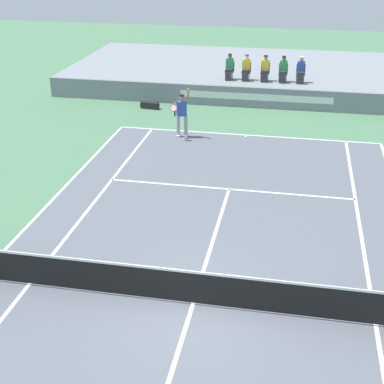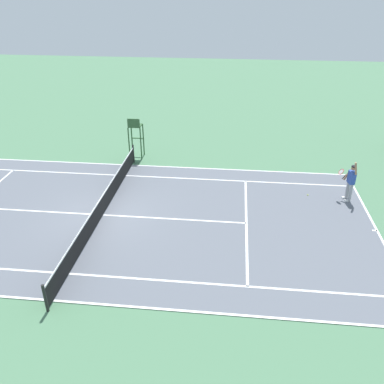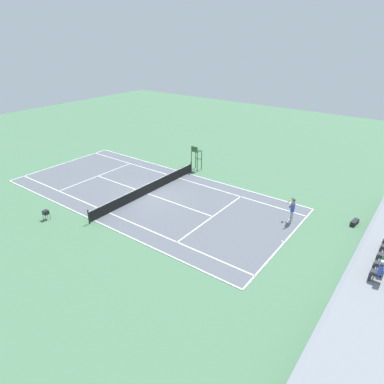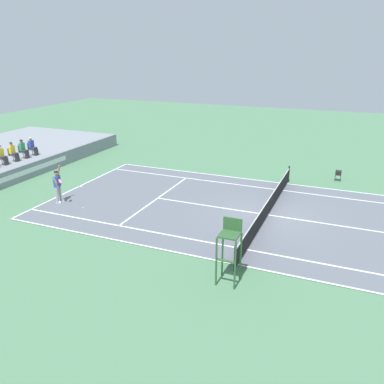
% 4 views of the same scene
% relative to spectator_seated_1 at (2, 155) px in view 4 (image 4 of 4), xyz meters
% --- Properties ---
extents(ground_plane, '(80.00, 80.00, 0.00)m').
position_rel_spectator_seated_1_xyz_m(ground_plane, '(0.63, -17.35, -1.61)').
color(ground_plane, '#4C7A56').
extents(court, '(11.08, 23.88, 0.03)m').
position_rel_spectator_seated_1_xyz_m(court, '(0.63, -17.35, -1.60)').
color(court, slate).
rests_on(court, ground).
extents(net, '(11.98, 0.10, 1.07)m').
position_rel_spectator_seated_1_xyz_m(net, '(0.63, -17.35, -1.09)').
color(net, black).
rests_on(net, ground).
extents(barrier_wall, '(21.14, 0.25, 1.00)m').
position_rel_spectator_seated_1_xyz_m(barrier_wall, '(0.63, -1.30, -1.11)').
color(barrier_wall, gray).
rests_on(barrier_wall, ground).
extents(spectator_seated_1, '(0.44, 0.60, 1.27)m').
position_rel_spectator_seated_1_xyz_m(spectator_seated_1, '(0.00, 0.00, 0.00)').
color(spectator_seated_1, '#474C56').
rests_on(spectator_seated_1, bleacher_platform).
extents(spectator_seated_2, '(0.44, 0.60, 1.27)m').
position_rel_spectator_seated_1_xyz_m(spectator_seated_2, '(0.94, 0.00, 0.00)').
color(spectator_seated_2, '#474C56').
rests_on(spectator_seated_2, bleacher_platform).
extents(spectator_seated_3, '(0.44, 0.60, 1.27)m').
position_rel_spectator_seated_1_xyz_m(spectator_seated_3, '(1.83, 0.00, 0.00)').
color(spectator_seated_3, '#474C56').
rests_on(spectator_seated_3, bleacher_platform).
extents(spectator_seated_4, '(0.44, 0.60, 1.27)m').
position_rel_spectator_seated_1_xyz_m(spectator_seated_4, '(2.69, 0.00, 0.00)').
color(spectator_seated_4, '#474C56').
rests_on(spectator_seated_4, bleacher_platform).
extents(tennis_player, '(0.74, 0.73, 2.08)m').
position_rel_spectator_seated_1_xyz_m(tennis_player, '(-2.01, -6.12, -0.62)').
color(tennis_player, '#9E9EA3').
rests_on(tennis_player, ground).
extents(tennis_ball, '(0.07, 0.07, 0.07)m').
position_rel_spectator_seated_1_xyz_m(tennis_ball, '(-2.26, -7.92, -1.58)').
color(tennis_ball, '#D1E533').
rests_on(tennis_ball, ground).
extents(umpire_chair, '(0.77, 0.77, 2.44)m').
position_rel_spectator_seated_1_xyz_m(umpire_chair, '(-6.10, -17.35, -0.06)').
color(umpire_chair, '#2D562D').
rests_on(umpire_chair, ground).
extents(ball_hopper, '(0.36, 0.36, 0.70)m').
position_rel_spectator_seated_1_xyz_m(ball_hopper, '(8.01, -20.29, -1.04)').
color(ball_hopper, black).
rests_on(ball_hopper, ground).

